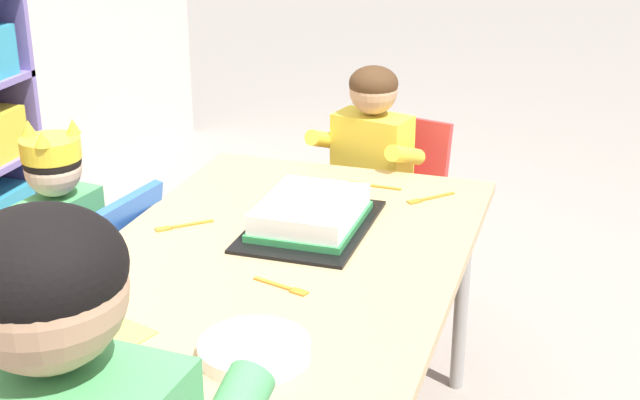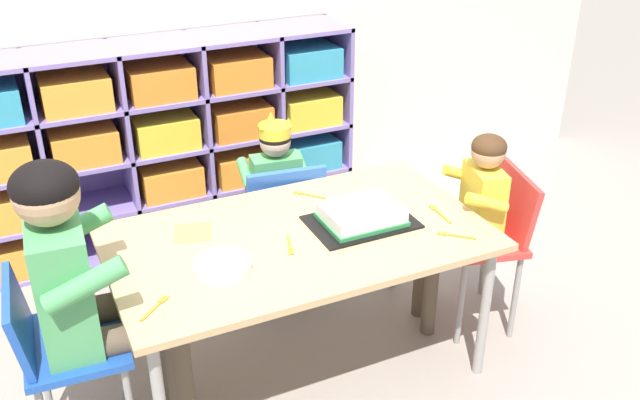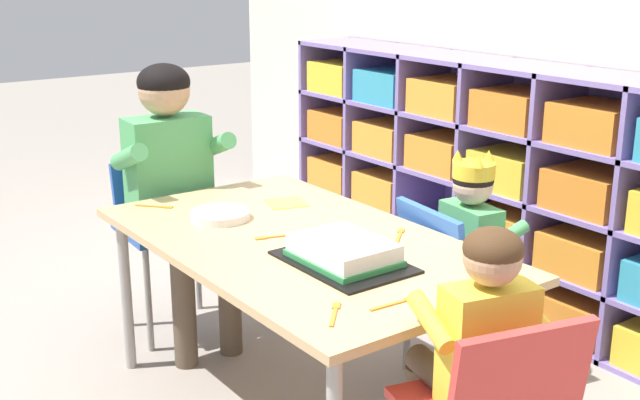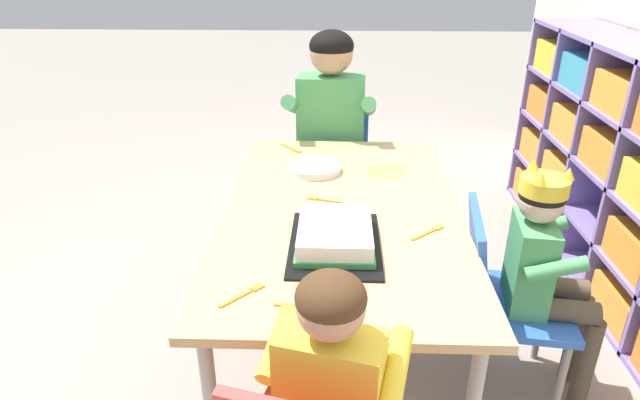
{
  "view_description": "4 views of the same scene",
  "coord_description": "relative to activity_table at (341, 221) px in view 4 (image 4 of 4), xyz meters",
  "views": [
    {
      "loc": [
        -1.56,
        -0.61,
        1.42
      ],
      "look_at": [
        0.13,
        -0.08,
        0.71
      ],
      "focal_mm": 50.79,
      "sensor_mm": 36.0,
      "label": 1
    },
    {
      "loc": [
        -0.86,
        -2.0,
        1.86
      ],
      "look_at": [
        0.06,
        -0.05,
        0.74
      ],
      "focal_mm": 39.91,
      "sensor_mm": 36.0,
      "label": 2
    },
    {
      "loc": [
        1.92,
        -1.33,
        1.41
      ],
      "look_at": [
        0.1,
        0.0,
        0.74
      ],
      "focal_mm": 45.64,
      "sensor_mm": 36.0,
      "label": 3
    },
    {
      "loc": [
        1.62,
        -0.02,
        1.39
      ],
      "look_at": [
        0.12,
        -0.07,
        0.68
      ],
      "focal_mm": 30.76,
      "sensor_mm": 36.0,
      "label": 4
    }
  ],
  "objects": [
    {
      "name": "fork_near_child_seat",
      "position": [
        -0.06,
        -0.06,
        0.05
      ],
      "size": [
        0.05,
        0.13,
        0.0
      ],
      "rotation": [
        0.0,
        0.0,
        1.29
      ],
      "color": "orange",
      "rests_on": "activity_table"
    },
    {
      "name": "guest_at_table_side",
      "position": [
        0.74,
        -0.01,
        -0.0
      ],
      "size": [
        0.33,
        0.33,
        0.84
      ],
      "rotation": [
        0.0,
        0.0,
        -1.82
      ],
      "color": "yellow",
      "rests_on": "ground"
    },
    {
      "name": "paper_plate_stack",
      "position": [
        -0.31,
        -0.1,
        0.06
      ],
      "size": [
        0.19,
        0.19,
        0.03
      ],
      "primitive_type": "cylinder",
      "color": "white",
      "rests_on": "activity_table"
    },
    {
      "name": "adult_helper_seated",
      "position": [
        -0.74,
        -0.05,
        0.1
      ],
      "size": [
        0.44,
        0.42,
        1.05
      ],
      "rotation": [
        0.0,
        0.0,
        1.51
      ],
      "color": "#4C9E5B",
      "rests_on": "ground"
    },
    {
      "name": "fork_by_napkin",
      "position": [
        0.16,
        0.26,
        0.05
      ],
      "size": [
        0.1,
        0.11,
        0.0
      ],
      "rotation": [
        0.0,
        0.0,
        5.44
      ],
      "color": "orange",
      "rests_on": "activity_table"
    },
    {
      "name": "child_with_crown",
      "position": [
        0.16,
        0.63,
        -0.05
      ],
      "size": [
        0.31,
        0.32,
        0.81
      ],
      "rotation": [
        0.0,
        0.0,
        3.01
      ],
      "color": "#4C9E5B",
      "rests_on": "ground"
    },
    {
      "name": "ground",
      "position": [
        0.0,
        0.0,
        -0.55
      ],
      "size": [
        16.0,
        16.0,
        0.0
      ],
      "primitive_type": "plane",
      "color": "gray"
    },
    {
      "name": "activity_table",
      "position": [
        0.0,
        0.0,
        0.0
      ],
      "size": [
        1.33,
        0.77,
        0.59
      ],
      "color": "tan",
      "rests_on": "ground"
    },
    {
      "name": "birthday_cake_on_tray",
      "position": [
        0.24,
        -0.02,
        0.07
      ],
      "size": [
        0.38,
        0.26,
        0.07
      ],
      "color": "black",
      "rests_on": "activity_table"
    },
    {
      "name": "classroom_chair_blue",
      "position": [
        0.14,
        0.51,
        -0.17
      ],
      "size": [
        0.4,
        0.38,
        0.64
      ],
      "rotation": [
        0.0,
        0.0,
        3.01
      ],
      "color": "blue",
      "rests_on": "ground"
    },
    {
      "name": "classroom_chair_adult_side",
      "position": [
        -0.84,
        -0.05,
        -0.12
      ],
      "size": [
        0.35,
        0.39,
        0.66
      ],
      "rotation": [
        0.0,
        0.0,
        1.51
      ],
      "color": "#1E4CA8",
      "rests_on": "ground"
    },
    {
      "name": "fork_at_table_front_edge",
      "position": [
        0.54,
        -0.08,
        0.05
      ],
      "size": [
        0.02,
        0.15,
        0.0
      ],
      "rotation": [
        0.0,
        0.0,
        4.66
      ],
      "color": "orange",
      "rests_on": "activity_table"
    },
    {
      "name": "fork_scattered_mid_table",
      "position": [
        -0.56,
        -0.21,
        0.05
      ],
      "size": [
        0.11,
        0.1,
        0.0
      ],
      "rotation": [
        0.0,
        0.0,
        3.87
      ],
      "color": "orange",
      "rests_on": "activity_table"
    },
    {
      "name": "fork_near_cake_tray",
      "position": [
        0.49,
        -0.24,
        0.05
      ],
      "size": [
        0.11,
        0.1,
        0.0
      ],
      "rotation": [
        0.0,
        0.0,
        5.53
      ],
      "color": "orange",
      "rests_on": "activity_table"
    },
    {
      "name": "paper_napkin_square",
      "position": [
        -0.33,
        0.17,
        0.05
      ],
      "size": [
        0.16,
        0.16,
        0.0
      ],
      "primitive_type": "cube",
      "rotation": [
        0.0,
        0.0,
        -0.3
      ],
      "color": "#F4DB4C",
      "rests_on": "activity_table"
    }
  ]
}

